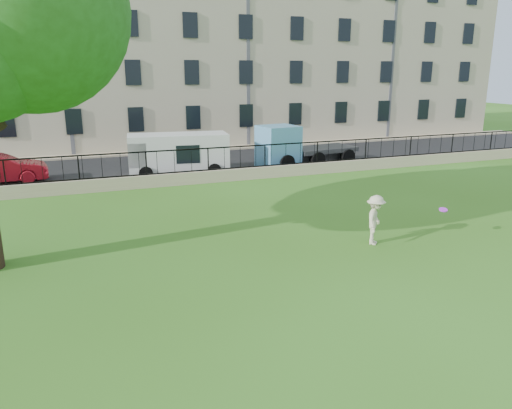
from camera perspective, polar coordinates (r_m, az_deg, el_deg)
name	(u,v)px	position (r m, az deg, el deg)	size (l,w,h in m)	color
ground	(327,271)	(14.13, 8.07, -7.52)	(120.00, 120.00, 0.00)	#325E16
retaining_wall	(209,176)	(24.75, -5.44, 3.21)	(50.00, 0.40, 0.60)	tan
iron_railing	(208,159)	(24.58, -5.49, 5.15)	(50.00, 0.05, 1.13)	black
street	(187,166)	(29.27, -7.94, 4.42)	(60.00, 9.00, 0.01)	black
sidewalk	(169,151)	(34.28, -9.96, 6.01)	(60.00, 1.40, 0.12)	tan
building_row	(149,48)	(39.46, -12.14, 17.09)	(56.40, 10.40, 13.80)	#B9AF93
man	(375,220)	(16.26, 13.47, -1.73)	(1.04, 0.60, 1.60)	beige
frisbee	(443,210)	(17.13, 20.62, -0.56)	(0.27, 0.27, 0.03)	#B728E7
white_van	(178,154)	(26.67, -8.85, 5.67)	(5.13, 2.00, 2.15)	silver
blue_truck	(305,145)	(29.12, 5.68, 6.80)	(5.68, 2.01, 2.38)	#599DD1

